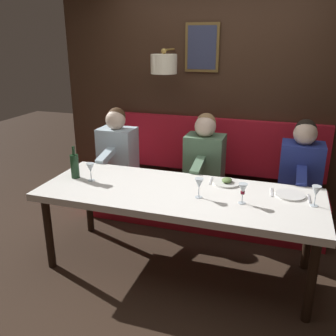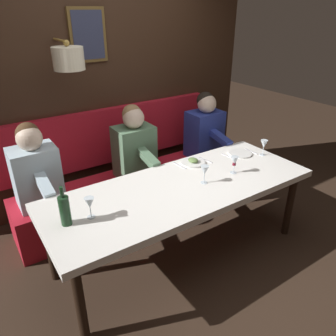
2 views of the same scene
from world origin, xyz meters
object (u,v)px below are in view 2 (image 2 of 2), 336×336
(diner_nearest, at_px, (205,128))
(wine_glass_3, at_px, (90,204))
(wine_glass_1, at_px, (234,161))
(wine_glass_2, at_px, (205,171))
(wine_glass_0, at_px, (264,145))
(wine_bottle, at_px, (65,210))
(diner_middle, at_px, (35,168))
(dining_table, at_px, (182,192))
(diner_near, at_px, (134,145))

(diner_nearest, bearing_deg, wine_glass_3, 116.20)
(wine_glass_3, bearing_deg, wine_glass_1, -92.64)
(wine_glass_1, height_order, wine_glass_2, same)
(wine_glass_0, relative_size, wine_bottle, 0.55)
(diner_nearest, distance_m, diner_middle, 1.97)
(wine_glass_2, bearing_deg, wine_glass_3, 86.64)
(wine_glass_1, xyz_separation_m, wine_bottle, (0.08, 1.53, 0.00))
(wine_glass_1, bearing_deg, dining_table, 82.66)
(wine_glass_3, bearing_deg, wine_glass_2, -93.36)
(wine_glass_1, relative_size, wine_glass_3, 1.00)
(diner_near, distance_m, wine_glass_0, 1.34)
(diner_near, relative_size, wine_bottle, 2.64)
(diner_nearest, relative_size, diner_middle, 1.00)
(wine_glass_2, bearing_deg, wine_bottle, 86.22)
(diner_middle, relative_size, wine_glass_2, 4.82)
(wine_bottle, bearing_deg, diner_middle, -0.50)
(wine_glass_3, xyz_separation_m, wine_bottle, (0.02, 0.17, -0.00))
(diner_middle, height_order, wine_glass_3, diner_middle)
(diner_nearest, relative_size, diner_near, 1.00)
(diner_nearest, relative_size, wine_glass_2, 4.82)
(wine_glass_1, xyz_separation_m, wine_glass_2, (0.00, 0.35, 0.00))
(diner_near, height_order, wine_bottle, diner_near)
(diner_nearest, height_order, diner_near, same)
(wine_glass_0, bearing_deg, wine_glass_3, 91.88)
(dining_table, distance_m, diner_nearest, 1.33)
(wine_glass_2, height_order, wine_glass_3, same)
(diner_nearest, xyz_separation_m, diner_near, (0.00, 0.96, 0.00))
(diner_nearest, height_order, wine_glass_0, diner_nearest)
(diner_near, bearing_deg, wine_glass_1, -151.48)
(wine_glass_3, bearing_deg, wine_glass_0, -88.12)
(diner_nearest, bearing_deg, wine_glass_2, 140.10)
(wine_glass_1, xyz_separation_m, wine_glass_3, (0.06, 1.36, 0.00))
(diner_nearest, bearing_deg, wine_bottle, 113.71)
(wine_glass_1, relative_size, wine_glass_2, 1.00)
(wine_glass_2, height_order, wine_bottle, wine_bottle)
(wine_bottle, bearing_deg, diner_nearest, -66.29)
(wine_glass_0, height_order, wine_glass_1, same)
(diner_nearest, bearing_deg, dining_table, 131.95)
(dining_table, relative_size, wine_glass_0, 14.46)
(diner_middle, xyz_separation_m, wine_bottle, (-0.87, 0.01, 0.04))
(dining_table, relative_size, wine_glass_1, 14.46)
(dining_table, relative_size, diner_middle, 3.00)
(diner_nearest, bearing_deg, diner_middle, 90.00)
(dining_table, distance_m, wine_glass_0, 1.09)
(dining_table, xyz_separation_m, diner_nearest, (0.88, -0.98, 0.14))
(wine_glass_1, height_order, wine_glass_3, same)
(dining_table, relative_size, wine_glass_3, 14.46)
(diner_nearest, xyz_separation_m, wine_glass_1, (-0.95, 0.44, 0.04))
(diner_nearest, distance_m, diner_near, 0.96)
(diner_middle, height_order, wine_glass_2, diner_middle)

